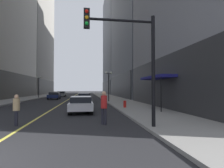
# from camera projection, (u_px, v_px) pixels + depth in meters

# --- Properties ---
(ground_plane) EXTENTS (200.00, 200.00, 0.00)m
(ground_plane) POSITION_uv_depth(u_px,v_px,m) (72.00, 98.00, 39.15)
(ground_plane) COLOR #262628
(sidewalk_left) EXTENTS (4.50, 78.00, 0.15)m
(sidewalk_left) POSITION_uv_depth(u_px,v_px,m) (32.00, 97.00, 37.96)
(sidewalk_left) COLOR gray
(sidewalk_left) RESTS_ON ground
(sidewalk_right) EXTENTS (4.50, 78.00, 0.15)m
(sidewalk_right) POSITION_uv_depth(u_px,v_px,m) (109.00, 97.00, 40.34)
(sidewalk_right) COLOR gray
(sidewalk_right) RESTS_ON ground
(lane_centre_stripe) EXTENTS (0.16, 70.00, 0.01)m
(lane_centre_stripe) POSITION_uv_depth(u_px,v_px,m) (72.00, 98.00, 39.15)
(lane_centre_stripe) COLOR #E5D64C
(lane_centre_stripe) RESTS_ON ground
(building_left_far) EXTENTS (14.48, 26.00, 61.66)m
(building_left_far) POSITION_uv_depth(u_px,v_px,m) (27.00, 7.00, 62.14)
(building_left_far) COLOR #A8A399
(building_left_far) RESTS_ON ground
(building_right_mid) EXTENTS (15.69, 24.00, 42.09)m
(building_right_mid) POSITION_uv_depth(u_px,v_px,m) (151.00, 8.00, 41.83)
(building_right_mid) COLOR slate
(building_right_mid) RESTS_ON ground
(building_right_far) EXTENTS (10.23, 26.00, 38.76)m
(building_right_far) POSITION_uv_depth(u_px,v_px,m) (119.00, 43.00, 66.62)
(building_right_far) COLOR slate
(building_right_far) RESTS_ON ground
(storefront_awning_right) EXTENTS (1.60, 5.16, 3.12)m
(storefront_awning_right) POSITION_uv_depth(u_px,v_px,m) (157.00, 78.00, 16.40)
(storefront_awning_right) COLOR navy
(storefront_awning_right) RESTS_ON ground
(car_silver) EXTENTS (1.88, 4.59, 1.32)m
(car_silver) POSITION_uv_depth(u_px,v_px,m) (81.00, 104.00, 14.75)
(car_silver) COLOR #B7B7BC
(car_silver) RESTS_ON ground
(car_blue) EXTENTS (1.97, 4.75, 1.32)m
(car_blue) POSITION_uv_depth(u_px,v_px,m) (84.00, 97.00, 25.39)
(car_blue) COLOR navy
(car_blue) RESTS_ON ground
(car_navy) EXTENTS (1.94, 4.03, 1.32)m
(car_navy) POSITION_uv_depth(u_px,v_px,m) (54.00, 95.00, 32.81)
(car_navy) COLOR #141E4C
(car_navy) RESTS_ON ground
(car_grey) EXTENTS (1.97, 4.10, 1.32)m
(car_grey) POSITION_uv_depth(u_px,v_px,m) (61.00, 94.00, 43.63)
(car_grey) COLOR slate
(car_grey) RESTS_ON ground
(pedestrian_in_tan_trench) EXTENTS (0.47, 0.47, 1.66)m
(pedestrian_in_tan_trench) POSITION_uv_depth(u_px,v_px,m) (16.00, 108.00, 9.38)
(pedestrian_in_tan_trench) COLOR black
(pedestrian_in_tan_trench) RESTS_ON ground
(pedestrian_in_red_jacket) EXTENTS (0.41, 0.41, 1.82)m
(pedestrian_in_red_jacket) POSITION_uv_depth(u_px,v_px,m) (104.00, 105.00, 9.77)
(pedestrian_in_red_jacket) COLOR black
(pedestrian_in_red_jacket) RESTS_ON ground
(traffic_light_near_right) EXTENTS (3.43, 0.35, 5.65)m
(traffic_light_near_right) POSITION_uv_depth(u_px,v_px,m) (132.00, 51.00, 8.44)
(traffic_light_near_right) COLOR black
(traffic_light_near_right) RESTS_ON ground
(street_lamp_left_far) EXTENTS (1.06, 0.36, 4.43)m
(street_lamp_left_far) POSITION_uv_depth(u_px,v_px,m) (39.00, 82.00, 36.18)
(street_lamp_left_far) COLOR black
(street_lamp_left_far) RESTS_ON ground
(street_lamp_right_mid) EXTENTS (1.06, 0.36, 4.43)m
(street_lamp_right_mid) POSITION_uv_depth(u_px,v_px,m) (109.00, 80.00, 25.56)
(street_lamp_right_mid) COLOR black
(street_lamp_right_mid) RESTS_ON ground
(fire_hydrant_right) EXTENTS (0.28, 0.28, 0.80)m
(fire_hydrant_right) POSITION_uv_depth(u_px,v_px,m) (125.00, 105.00, 17.16)
(fire_hydrant_right) COLOR red
(fire_hydrant_right) RESTS_ON ground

